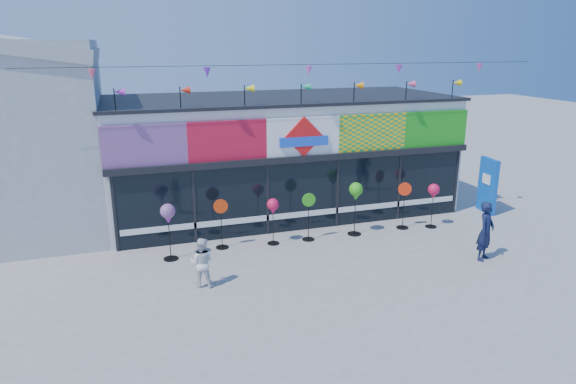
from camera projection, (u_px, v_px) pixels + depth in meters
name	position (u px, v px, depth m)	size (l,w,h in m)	color
ground	(345.00, 272.00, 13.77)	(80.00, 80.00, 0.00)	gray
kite_shop	(280.00, 154.00, 18.62)	(16.00, 5.70, 5.31)	white
blue_sign	(488.00, 185.00, 18.38)	(0.25, 1.00, 1.98)	#0B4EB0
spinner_0	(168.00, 215.00, 14.20)	(0.42, 0.42, 1.65)	black
spinner_1	(221.00, 222.00, 15.16)	(0.43, 0.39, 1.52)	black
spinner_2	(273.00, 208.00, 15.37)	(0.37, 0.37, 1.45)	black
spinner_3	(309.00, 215.00, 15.79)	(0.43, 0.39, 1.51)	black
spinner_4	(356.00, 193.00, 16.08)	(0.44, 0.44, 1.73)	black
spinner_5	(404.00, 204.00, 16.80)	(0.43, 0.40, 1.56)	black
spinner_6	(434.00, 193.00, 16.79)	(0.38, 0.38, 1.49)	black
adult_man	(486.00, 231.00, 14.33)	(0.62, 0.41, 1.69)	#111836
child	(202.00, 262.00, 12.79)	(0.62, 0.36, 1.28)	silver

